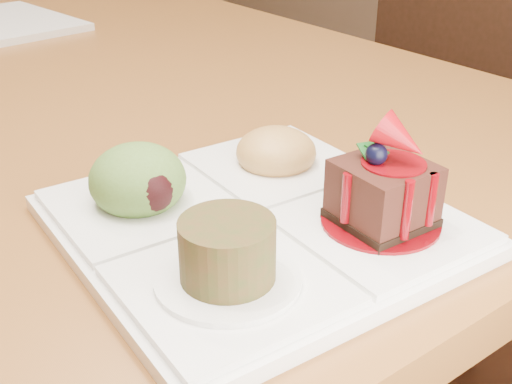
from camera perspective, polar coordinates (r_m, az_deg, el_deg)
chair_right at (r=1.34m, az=13.53°, el=4.45°), size 0.41×0.41×0.89m
sampler_plate at (r=0.49m, az=-0.47°, el=-1.31°), size 0.29×0.29×0.11m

